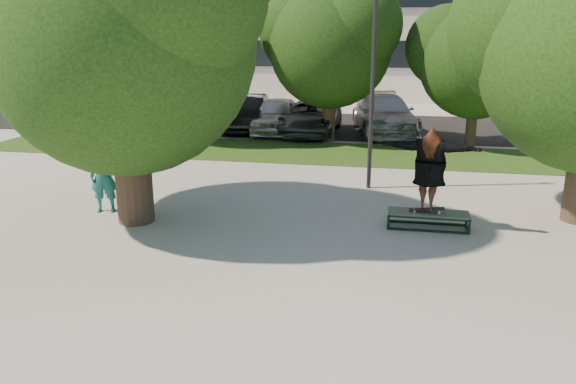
% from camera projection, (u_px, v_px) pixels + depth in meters
% --- Properties ---
extents(ground, '(120.00, 120.00, 0.00)m').
position_uv_depth(ground, '(306.00, 249.00, 11.50)').
color(ground, gray).
rests_on(ground, ground).
extents(grass_strip, '(30.00, 4.00, 0.02)m').
position_uv_depth(grass_strip, '(375.00, 155.00, 20.29)').
color(grass_strip, '#234413').
rests_on(grass_strip, ground).
extents(asphalt_strip, '(40.00, 8.00, 0.01)m').
position_uv_depth(asphalt_strip, '(360.00, 126.00, 26.61)').
color(asphalt_strip, black).
rests_on(asphalt_strip, ground).
extents(tree_left, '(6.96, 5.95, 7.12)m').
position_uv_depth(tree_left, '(120.00, 26.00, 12.11)').
color(tree_left, '#38281E').
rests_on(tree_left, ground).
extents(bg_tree_left, '(5.28, 4.51, 5.77)m').
position_uv_depth(bg_tree_left, '(187.00, 47.00, 22.13)').
color(bg_tree_left, '#38281E').
rests_on(bg_tree_left, ground).
extents(bg_tree_mid, '(5.76, 4.92, 6.24)m').
position_uv_depth(bg_tree_mid, '(329.00, 39.00, 22.00)').
color(bg_tree_mid, '#38281E').
rests_on(bg_tree_mid, ground).
extents(bg_tree_right, '(5.04, 4.31, 5.43)m').
position_uv_depth(bg_tree_right, '(476.00, 55.00, 20.66)').
color(bg_tree_right, '#38281E').
rests_on(bg_tree_right, ground).
extents(lamppost, '(0.25, 0.15, 6.11)m').
position_uv_depth(lamppost, '(373.00, 76.00, 15.18)').
color(lamppost, '#2D2D30').
rests_on(lamppost, ground).
extents(grind_box, '(1.80, 0.60, 0.38)m').
position_uv_depth(grind_box, '(428.00, 220.00, 12.70)').
color(grind_box, black).
rests_on(grind_box, ground).
extents(skater_rig, '(2.33, 0.98, 1.91)m').
position_uv_depth(skater_rig, '(430.00, 169.00, 12.38)').
color(skater_rig, white).
rests_on(skater_rig, grind_box).
extents(bystander, '(0.75, 0.58, 1.84)m').
position_uv_depth(bystander, '(104.00, 176.00, 13.67)').
color(bystander, '#1C6A69').
rests_on(bystander, ground).
extents(car_silver_a, '(2.03, 4.59, 1.53)m').
position_uv_depth(car_silver_a, '(277.00, 115.00, 24.68)').
color(car_silver_a, silver).
rests_on(car_silver_a, asphalt_strip).
extents(car_dark, '(2.23, 4.94, 1.57)m').
position_uv_depth(car_dark, '(246.00, 113.00, 25.39)').
color(car_dark, black).
rests_on(car_dark, asphalt_strip).
extents(car_grey, '(2.36, 5.10, 1.42)m').
position_uv_depth(car_grey, '(310.00, 118.00, 24.42)').
color(car_grey, '#555559').
rests_on(car_grey, asphalt_strip).
extents(car_silver_b, '(3.42, 6.03, 1.65)m').
position_uv_depth(car_silver_b, '(384.00, 114.00, 24.55)').
color(car_silver_b, '#A5A5AA').
rests_on(car_silver_b, asphalt_strip).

